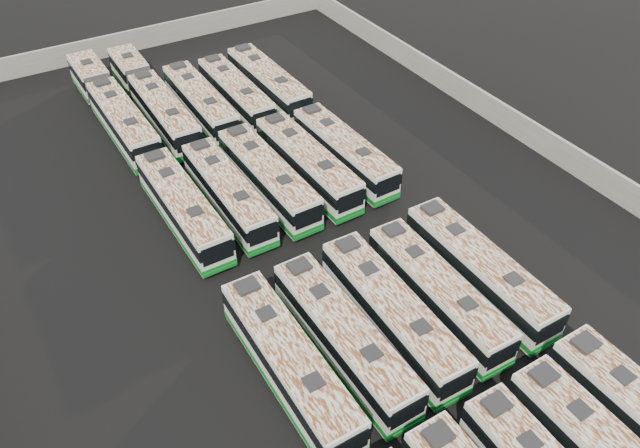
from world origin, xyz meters
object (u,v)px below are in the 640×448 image
at_px(bus_midfront_far_left, 289,363).
at_px(bus_midfront_left, 344,337).
at_px(bus_midfront_right, 437,293).
at_px(bus_midfront_far_right, 479,270).
at_px(bus_back_center, 201,103).
at_px(bus_midback_far_left, 183,207).
at_px(bus_back_far_left, 112,106).
at_px(bus_back_right, 236,93).
at_px(bus_back_left, 152,98).
at_px(bus_midback_right, 307,164).
at_px(bus_back_far_right, 268,83).
at_px(bus_midback_left, 228,193).
at_px(bus_midback_far_right, 344,152).
at_px(bus_midfront_center, 392,313).
at_px(bus_midback_center, 268,178).

bearing_deg(bus_midfront_far_left, bus_midfront_left, -0.30).
bearing_deg(bus_midfront_far_left, bus_midfront_right, 0.21).
height_order(bus_midfront_far_right, bus_back_center, bus_midfront_far_right).
bearing_deg(bus_midback_far_left, bus_midfront_right, -57.57).
bearing_deg(bus_midback_far_left, bus_back_far_left, 89.71).
xyz_separation_m(bus_midfront_right, bus_back_right, (0.08, 27.99, -0.00)).
relative_size(bus_midback_far_left, bus_back_left, 0.65).
xyz_separation_m(bus_midfront_left, bus_midback_right, (6.58, 15.32, 0.01)).
bearing_deg(bus_midback_far_left, bus_midfront_left, -78.30).
xyz_separation_m(bus_midfront_far_right, bus_back_left, (-9.92, 30.86, -0.03)).
height_order(bus_back_right, bus_back_far_right, bus_back_far_right).
bearing_deg(bus_midback_left, bus_midfront_right, -66.55).
distance_m(bus_midback_left, bus_back_far_right, 16.30).
height_order(bus_midback_right, bus_back_far_left, bus_back_far_left).
xyz_separation_m(bus_midback_far_right, bus_back_far_right, (0.07, 12.83, 0.05)).
xyz_separation_m(bus_midfront_right, bus_midback_left, (-6.54, 15.19, -0.00)).
bearing_deg(bus_midfront_center, bus_back_left, 97.16).
distance_m(bus_midfront_far_right, bus_back_center, 28.63).
bearing_deg(bus_midback_right, bus_midfront_left, -114.54).
height_order(bus_midfront_center, bus_midback_far_left, bus_midfront_center).
xyz_separation_m(bus_midfront_center, bus_midback_right, (3.30, 15.26, -0.00)).
relative_size(bus_midfront_far_left, bus_back_far_right, 1.00).
bearing_deg(bus_midfront_center, bus_back_far_right, 77.84).
bearing_deg(bus_midback_far_left, bus_midback_center, -0.05).
height_order(bus_midfront_left, bus_midback_far_left, bus_midback_far_left).
bearing_deg(bus_midback_far_right, bus_midfront_center, -114.80).
relative_size(bus_midfront_right, bus_back_far_right, 0.96).
relative_size(bus_midback_left, bus_midback_center, 0.96).
distance_m(bus_midfront_center, bus_midback_far_left, 16.55).
bearing_deg(bus_midback_right, bus_back_far_right, 74.06).
relative_size(bus_midfront_far_right, bus_midback_left, 1.04).
distance_m(bus_midfront_left, bus_back_far_right, 29.87).
bearing_deg(bus_midback_far_right, bus_midback_far_left, 179.02).
bearing_deg(bus_midback_center, bus_midback_far_right, -0.69).
bearing_deg(bus_midfront_center, bus_midfront_right, 0.65).
relative_size(bus_back_center, bus_back_far_right, 0.99).
xyz_separation_m(bus_midback_far_left, bus_back_far_right, (13.28, 12.94, 0.01)).
bearing_deg(bus_back_far_left, bus_back_center, -26.96).
bearing_deg(bus_midfront_far_right, bus_back_far_left, 113.53).
height_order(bus_midfront_right, bus_midback_center, bus_midback_center).
relative_size(bus_midback_far_left, bus_midback_right, 0.99).
distance_m(bus_midfront_far_left, bus_midfront_far_right, 13.34).
bearing_deg(bus_back_right, bus_midfront_far_left, -109.65).
xyz_separation_m(bus_midback_far_right, bus_back_center, (-6.59, 12.65, 0.03)).
relative_size(bus_midfront_center, bus_midback_far_left, 1.01).
relative_size(bus_midback_center, bus_back_far_left, 0.64).
xyz_separation_m(bus_back_left, bus_back_right, (6.61, -2.98, -0.03)).
xyz_separation_m(bus_midfront_far_right, bus_midback_right, (-3.37, 15.18, -0.00)).
height_order(bus_midback_far_left, bus_back_left, bus_midback_far_left).
height_order(bus_midback_far_left, bus_back_right, bus_midback_far_left).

